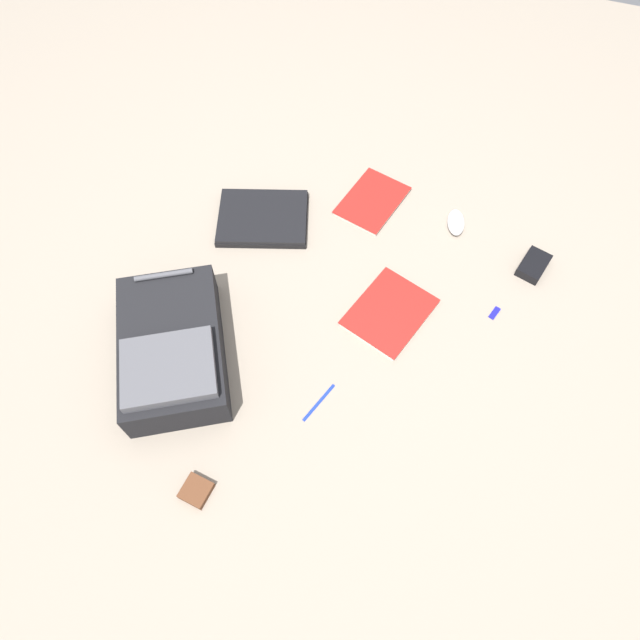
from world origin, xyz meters
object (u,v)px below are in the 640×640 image
earbud_pouch (196,491)px  pen_black (319,402)px  laptop (263,218)px  power_brick (534,265)px  book_blue (372,201)px  usb_stick (495,313)px  book_manual (389,313)px  backpack (172,350)px  computer_mouse (456,222)px

earbud_pouch → pen_black: bearing=-123.3°
laptop → power_brick: (-0.90, -0.10, 0.00)m
laptop → book_blue: laptop is taller
power_brick → usb_stick: power_brick is taller
power_brick → earbud_pouch: bearing=54.0°
book_manual → power_brick: size_ratio=2.67×
book_blue → pen_black: (-0.06, 0.76, -0.00)m
backpack → book_blue: size_ratio=1.88×
earbud_pouch → laptop: bearing=-79.2°
book_blue → computer_mouse: bearing=178.4°
laptop → computer_mouse: (-0.63, -0.19, 0.00)m
backpack → computer_mouse: size_ratio=4.89×
laptop → pen_black: 0.69m
book_manual → pen_black: bearing=72.0°
book_blue → power_brick: power_brick is taller
usb_stick → book_manual: bearing=19.6°
computer_mouse → earbud_pouch: size_ratio=1.53×
laptop → pen_black: size_ratio=2.59×
backpack → pen_black: (-0.44, -0.01, -0.07)m
book_blue → backpack: bearing=64.1°
book_blue → earbud_pouch: size_ratio=3.96×
computer_mouse → usb_stick: size_ratio=2.29×
pen_black → computer_mouse: bearing=-107.0°
backpack → computer_mouse: bearing=-131.3°
backpack → computer_mouse: (-0.67, -0.76, -0.05)m
computer_mouse → usb_stick: 0.35m
earbud_pouch → computer_mouse: bearing=-112.5°
laptop → computer_mouse: 0.65m
book_manual → power_brick: power_brick is taller
book_blue → usb_stick: 0.57m
laptop → usb_stick: size_ratio=7.50×
power_brick → pen_black: size_ratio=0.84×
backpack → power_brick: bearing=-144.6°
laptop → usb_stick: laptop is taller
pen_black → earbud_pouch: 0.41m
backpack → usb_stick: bearing=-151.6°
book_blue → pen_black: size_ratio=2.05×
book_manual → laptop: bearing=-23.3°
backpack → power_brick: (-0.95, -0.67, -0.05)m
book_manual → book_blue: size_ratio=1.10×
laptop → power_brick: bearing=-173.6°
computer_mouse → pen_black: computer_mouse is taller
backpack → earbud_pouch: size_ratio=7.46×
usb_stick → computer_mouse: bearing=-57.6°
power_brick → pen_black: bearing=52.7°
usb_stick → laptop: bearing=-7.5°
backpack → usb_stick: 0.98m
computer_mouse → book_blue: bearing=-15.7°
power_brick → earbud_pouch: size_ratio=1.63×
computer_mouse → usb_stick: computer_mouse is taller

